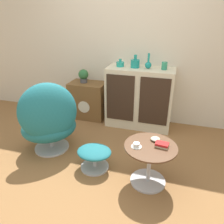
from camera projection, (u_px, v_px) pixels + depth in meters
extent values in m
plane|color=olive|center=(92.00, 171.00, 2.62)|extent=(12.00, 12.00, 0.00)
cube|color=beige|center=(126.00, 42.00, 3.48)|extent=(6.40, 0.06, 2.60)
cube|color=beige|center=(139.00, 98.00, 3.52)|extent=(1.04, 0.47, 0.97)
cube|color=#332319|center=(120.00, 98.00, 3.36)|extent=(0.43, 0.01, 0.73)
cube|color=#332319|center=(154.00, 102.00, 3.22)|extent=(0.43, 0.01, 0.73)
cube|color=brown|center=(88.00, 100.00, 3.86)|extent=(0.61, 0.39, 0.64)
cylinder|color=beige|center=(84.00, 107.00, 3.71)|extent=(0.21, 0.01, 0.21)
cylinder|color=#B7B7BC|center=(52.00, 147.00, 3.07)|extent=(0.47, 0.47, 0.02)
cylinder|color=#B7B7BC|center=(51.00, 142.00, 3.04)|extent=(0.06, 0.06, 0.14)
ellipsoid|color=#1E6B75|center=(49.00, 127.00, 2.94)|extent=(0.94, 0.93, 0.34)
ellipsoid|color=#1E6B75|center=(48.00, 112.00, 2.71)|extent=(0.84, 0.80, 0.77)
cylinder|color=#B7B7BC|center=(95.00, 167.00, 2.69)|extent=(0.35, 0.35, 0.02)
cylinder|color=#B7B7BC|center=(94.00, 160.00, 2.65)|extent=(0.04, 0.04, 0.16)
ellipsoid|color=#1E6B75|center=(94.00, 152.00, 2.60)|extent=(0.42, 0.35, 0.09)
cylinder|color=#B7B7BC|center=(148.00, 181.00, 2.47)|extent=(0.39, 0.39, 0.02)
cylinder|color=#B7B7BC|center=(149.00, 164.00, 2.37)|extent=(0.04, 0.04, 0.44)
cylinder|color=brown|center=(151.00, 147.00, 2.27)|extent=(0.56, 0.56, 0.02)
cylinder|color=teal|center=(120.00, 64.00, 3.39)|extent=(0.12, 0.12, 0.07)
cylinder|color=teal|center=(120.00, 60.00, 3.36)|extent=(0.04, 0.04, 0.04)
cylinder|color=teal|center=(135.00, 64.00, 3.32)|extent=(0.13, 0.13, 0.12)
cylinder|color=teal|center=(135.00, 57.00, 3.27)|extent=(0.05, 0.05, 0.07)
ellipsoid|color=teal|center=(148.00, 65.00, 3.27)|extent=(0.10, 0.10, 0.10)
cylinder|color=teal|center=(149.00, 58.00, 3.22)|extent=(0.03, 0.03, 0.13)
cylinder|color=#2D8E6B|center=(164.00, 66.00, 3.20)|extent=(0.08, 0.08, 0.11)
cylinder|color=#4C4C51|center=(84.00, 80.00, 3.73)|extent=(0.12, 0.12, 0.07)
sphere|color=#2D6638|center=(83.00, 74.00, 3.68)|extent=(0.17, 0.17, 0.17)
cylinder|color=white|center=(136.00, 147.00, 2.25)|extent=(0.11, 0.11, 0.01)
cylinder|color=white|center=(136.00, 145.00, 2.24)|extent=(0.07, 0.07, 0.05)
cube|color=beige|center=(162.00, 146.00, 2.26)|extent=(0.14, 0.11, 0.02)
cube|color=red|center=(162.00, 144.00, 2.24)|extent=(0.14, 0.10, 0.02)
ellipsoid|color=beige|center=(155.00, 139.00, 2.36)|extent=(0.10, 0.10, 0.04)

